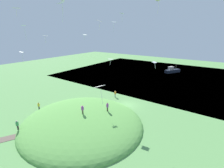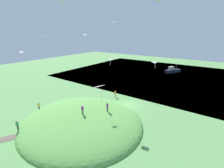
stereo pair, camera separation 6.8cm
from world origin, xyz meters
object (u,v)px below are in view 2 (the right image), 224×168
person_walking_path (39,105)px  kite_4 (99,21)px  kite_6 (114,23)px  kite_13 (122,14)px  kite_2 (16,8)px  kite_3 (85,35)px  kite_0 (21,53)px  person_watching_kites (115,93)px  kite_15 (45,36)px  kite_8 (24,27)px  kite_12 (154,63)px  person_on_hilltop (17,124)px  kite_11 (61,5)px  kite_9 (111,59)px  person_with_child (107,106)px  kite_10 (99,87)px  kite_5 (158,1)px  person_near_shore (82,109)px  kite_14 (63,2)px  boat_on_lake (172,71)px

person_walking_path → kite_4: 22.70m
kite_6 → kite_13: size_ratio=1.24×
kite_2 → kite_3: bearing=-168.7°
kite_4 → kite_0: bearing=-61.1°
person_watching_kites → kite_15: kite_15 is taller
kite_6 → kite_8: size_ratio=0.83×
kite_13 → kite_12: bearing=93.3°
kite_3 → kite_12: (1.31, 16.66, -4.17)m
person_on_hilltop → kite_11: (-4.31, 8.76, 17.78)m
kite_9 → kite_15: bearing=-46.4°
kite_6 → kite_3: bearing=-90.8°
kite_3 → kite_8: kite_8 is taller
person_watching_kites → kite_9: bearing=162.8°
kite_8 → person_with_child: bearing=135.5°
kite_12 → kite_13: (0.36, -6.18, 7.62)m
kite_0 → kite_11: 10.68m
person_walking_path → kite_4: size_ratio=1.19×
kite_0 → kite_3: 14.01m
person_walking_path → person_on_hilltop: size_ratio=0.92×
kite_10 → kite_12: bearing=175.8°
kite_11 → kite_13: size_ratio=1.52×
kite_12 → kite_15: size_ratio=0.89×
kite_5 → person_with_child: bearing=-57.6°
kite_13 → person_with_child: bearing=-24.0°
kite_3 → kite_13: 11.16m
person_watching_kites → kite_13: bearing=175.2°
person_on_hilltop → kite_13: bearing=133.4°
kite_4 → kite_11: kite_11 is taller
person_on_hilltop → kite_9: (-14.82, 8.73, 9.70)m
person_walking_path → kite_10: 23.21m
person_with_child → kite_11: 18.26m
kite_2 → kite_9: kite_2 is taller
kite_10 → kite_15: size_ratio=1.54×
person_near_shore → person_watching_kites: 14.11m
kite_2 → kite_10: kite_2 is taller
kite_13 → kite_15: kite_13 is taller
kite_6 → kite_14: bearing=-39.8°
person_watching_kites → kite_14: size_ratio=0.88×
kite_5 → kite_6: kite_5 is taller
kite_9 → kite_11: (10.51, 0.03, 8.08)m
kite_3 → kite_5: bearing=89.6°
kite_6 → kite_9: kite_6 is taller
boat_on_lake → kite_11: 57.07m
kite_0 → kite_5: kite_5 is taller
person_with_child → person_on_hilltop: 15.67m
person_with_child → kite_9: (-2.76, -1.19, 8.41)m
person_on_hilltop → kite_2: size_ratio=1.52×
kite_8 → kite_12: 20.70m
kite_15 → kite_0: bearing=-2.7°
kite_5 → kite_10: kite_5 is taller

